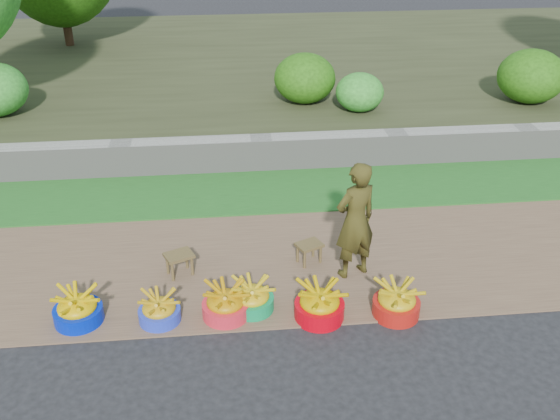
{
  "coord_description": "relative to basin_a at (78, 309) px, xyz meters",
  "views": [
    {
      "loc": [
        -0.65,
        -5.22,
        4.36
      ],
      "look_at": [
        0.02,
        1.3,
        0.75
      ],
      "focal_mm": 40.0,
      "sensor_mm": 36.0,
      "label": 1
    }
  ],
  "objects": [
    {
      "name": "stool_right",
      "position": [
        2.65,
        0.88,
        0.06
      ],
      "size": [
        0.38,
        0.34,
        0.27
      ],
      "rotation": [
        0.0,
        0.0,
        0.43
      ],
      "color": "brown",
      "rests_on": "dirt_shoulder"
    },
    {
      "name": "basin_a",
      "position": [
        0.0,
        0.0,
        0.0
      ],
      "size": [
        0.53,
        0.53,
        0.39
      ],
      "color": "#001AB4",
      "rests_on": "ground"
    },
    {
      "name": "vendor_woman",
      "position": [
        3.14,
        0.59,
        0.58
      ],
      "size": [
        0.63,
        0.53,
        1.47
      ],
      "primitive_type": "imported",
      "rotation": [
        0.0,
        0.0,
        3.54
      ],
      "color": "black",
      "rests_on": "dirt_shoulder"
    },
    {
      "name": "ground_plane",
      "position": [
        2.28,
        -0.35,
        -0.18
      ],
      "size": [
        120.0,
        120.0,
        0.0
      ],
      "primitive_type": "plane",
      "color": "black",
      "rests_on": "ground"
    },
    {
      "name": "basin_d",
      "position": [
        1.89,
        0.02,
        -0.01
      ],
      "size": [
        0.49,
        0.49,
        0.37
      ],
      "color": "#098247",
      "rests_on": "ground"
    },
    {
      "name": "retaining_wall",
      "position": [
        2.28,
        3.75,
        0.1
      ],
      "size": [
        80.0,
        0.35,
        0.55
      ],
      "primitive_type": "cube",
      "color": "gray",
      "rests_on": "ground"
    },
    {
      "name": "stool_left",
      "position": [
        1.06,
        0.78,
        0.07
      ],
      "size": [
        0.4,
        0.36,
        0.29
      ],
      "rotation": [
        0.0,
        0.0,
        0.41
      ],
      "color": "brown",
      "rests_on": "dirt_shoulder"
    },
    {
      "name": "dirt_shoulder",
      "position": [
        2.28,
        0.9,
        -0.17
      ],
      "size": [
        80.0,
        2.5,
        0.02
      ],
      "primitive_type": "cube",
      "color": "brown",
      "rests_on": "ground"
    },
    {
      "name": "basin_b",
      "position": [
        0.88,
        -0.08,
        -0.02
      ],
      "size": [
        0.46,
        0.46,
        0.34
      ],
      "color": "#2135C8",
      "rests_on": "ground"
    },
    {
      "name": "earth_bank",
      "position": [
        2.28,
        8.65,
        0.07
      ],
      "size": [
        80.0,
        10.0,
        0.5
      ],
      "primitive_type": "cube",
      "color": "#31361E",
      "rests_on": "ground"
    },
    {
      "name": "basin_f",
      "position": [
        3.46,
        -0.23,
        -0.0
      ],
      "size": [
        0.52,
        0.52,
        0.39
      ],
      "color": "#A3150F",
      "rests_on": "ground"
    },
    {
      "name": "basin_c",
      "position": [
        1.59,
        -0.07,
        -0.0
      ],
      "size": [
        0.52,
        0.52,
        0.39
      ],
      "color": "red",
      "rests_on": "ground"
    },
    {
      "name": "grass_verge",
      "position": [
        2.28,
        2.9,
        -0.16
      ],
      "size": [
        80.0,
        1.5,
        0.04
      ],
      "primitive_type": "cube",
      "color": "#215E1F",
      "rests_on": "ground"
    },
    {
      "name": "basin_e",
      "position": [
        2.61,
        -0.19,
        0.01
      ],
      "size": [
        0.55,
        0.55,
        0.41
      ],
      "color": "#B9000D",
      "rests_on": "ground"
    }
  ]
}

